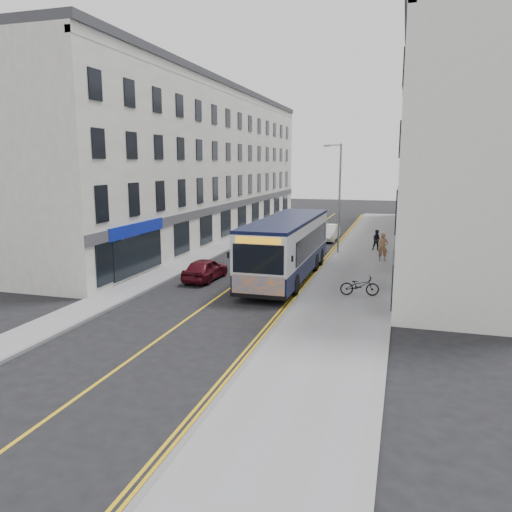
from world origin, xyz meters
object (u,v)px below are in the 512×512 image
Objects in this scene: pedestrian_near at (383,247)px; streetlamp at (338,195)px; city_bus at (287,246)px; car_maroon at (205,269)px; bicycle at (360,286)px; car_white at (328,233)px; pedestrian_far at (377,240)px.

streetlamp is at bearing 142.68° from pedestrian_near.
city_bus is 4.93m from car_maroon.
bicycle is 18.73m from car_white.
streetlamp is 0.66× the size of city_bus.
bicycle is 8.95m from car_maroon.
pedestrian_near is 12.56m from car_maroon.
car_maroon is (-9.56, -8.14, -0.42)m from pedestrian_near.
city_bus is at bearing -154.41° from car_maroon.
car_maroon is at bearing -157.03° from city_bus.
city_bus reaches higher than bicycle.
pedestrian_near is (0.71, 9.51, 0.44)m from bicycle.
city_bus is at bearing 43.48° from bicycle.
city_bus is at bearing -89.50° from car_white.
streetlamp is 4.23× the size of pedestrian_near.
streetlamp is at bearing 2.08° from bicycle.
pedestrian_near is at bearing -92.60° from pedestrian_far.
pedestrian_near is at bearing 50.50° from city_bus.
car_white is at bearing 89.20° from city_bus.
city_bus is 7.71× the size of pedestrian_far.
car_white is at bearing 116.88° from pedestrian_near.
pedestrian_near is at bearing -14.92° from bicycle.
city_bus is 15.07m from car_white.
pedestrian_near is 0.50× the size of car_maroon.
car_white is at bearing -102.59° from car_maroon.
pedestrian_near is at bearing -136.96° from car_maroon.
car_white reaches higher than bicycle.
car_maroon is at bearing -136.90° from pedestrian_far.
car_white is (0.21, 15.01, -1.23)m from city_bus.
streetlamp is 1.89× the size of car_white.
car_maroon is (-6.17, -10.47, -3.73)m from streetlamp.
car_white is 1.11× the size of car_maroon.
car_maroon is at bearing 70.54° from bicycle.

